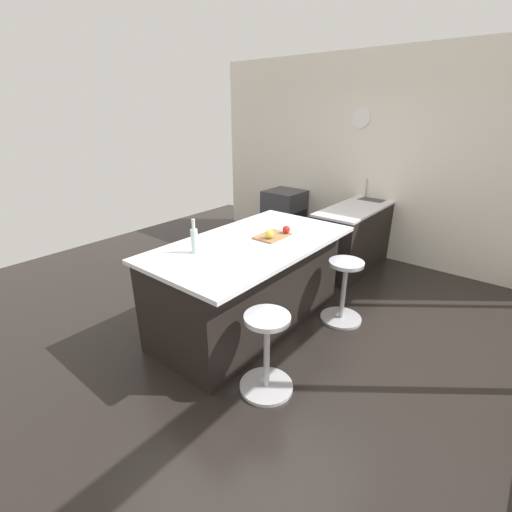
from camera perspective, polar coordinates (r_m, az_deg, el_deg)
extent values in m
plane|color=black|center=(3.90, -1.88, -10.65)|extent=(7.33, 7.33, 0.00)
cube|color=silver|center=(5.74, 17.36, 14.69)|extent=(0.12, 5.36, 2.90)
cylinder|color=white|center=(5.68, 16.48, 20.44)|extent=(0.03, 0.28, 0.28)
cube|color=black|center=(5.55, 16.83, 3.67)|extent=(2.18, 0.60, 0.86)
cube|color=silver|center=(5.44, 17.35, 8.11)|extent=(2.18, 0.60, 0.03)
cube|color=#38383D|center=(5.69, 18.38, 8.14)|extent=(0.44, 0.36, 0.12)
cylinder|color=#B7B7BC|center=(5.70, 17.21, 10.37)|extent=(0.02, 0.02, 0.28)
cube|color=#38383D|center=(6.21, 4.55, 6.50)|extent=(0.60, 0.60, 0.86)
cube|color=black|center=(6.06, 6.91, 5.58)|extent=(0.44, 0.01, 0.32)
cube|color=black|center=(3.70, -1.21, -4.60)|extent=(2.05, 0.95, 0.89)
cube|color=silver|center=(3.48, -0.64, 2.02)|extent=(2.11, 1.15, 0.04)
cylinder|color=#B7B7BC|center=(4.05, 13.42, -9.64)|extent=(0.44, 0.44, 0.03)
cylinder|color=#B7B7BC|center=(3.90, 13.83, -5.65)|extent=(0.05, 0.05, 0.63)
cylinder|color=silver|center=(3.76, 14.30, -1.14)|extent=(0.36, 0.36, 0.04)
cylinder|color=#B7B7BC|center=(3.12, 1.65, -20.11)|extent=(0.44, 0.44, 0.03)
cylinder|color=#B7B7BC|center=(2.92, 1.72, -15.48)|extent=(0.05, 0.05, 0.63)
cylinder|color=silver|center=(2.72, 1.80, -9.92)|extent=(0.36, 0.36, 0.04)
cube|color=olive|center=(3.60, 2.60, 3.22)|extent=(0.36, 0.24, 0.02)
sphere|color=gold|center=(3.49, 2.20, 3.54)|extent=(0.09, 0.09, 0.09)
sphere|color=red|center=(3.65, 4.88, 4.25)|extent=(0.08, 0.08, 0.08)
cylinder|color=silver|center=(3.21, -9.83, 2.37)|extent=(0.06, 0.06, 0.22)
cylinder|color=silver|center=(3.16, -10.01, 4.92)|extent=(0.03, 0.03, 0.08)
cylinder|color=#B7B7BC|center=(3.15, -10.06, 5.70)|extent=(0.03, 0.03, 0.02)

